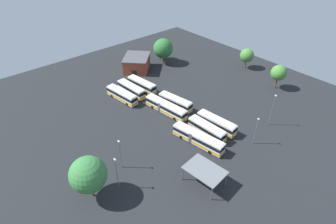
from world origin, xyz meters
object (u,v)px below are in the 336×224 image
object	(u,v)px
bus_row1_slot1	(166,107)
tree_south_edge	(247,55)
bus_row2_slot1	(207,129)
tree_east_edge	(160,48)
lamp_post_near_entrance	(120,153)
tree_northwest	(163,48)
bus_row0_slot0	(122,95)
bus_row0_slot2	(142,85)
bus_row2_slot0	(198,138)
depot_building	(137,63)
maintenance_shelter	(205,170)
tree_north_edge	(88,175)
bus_row0_slot1	(131,89)
lamp_post_mid_lot	(117,172)
bus_row1_slot2	(175,102)
bus_row2_slot2	(217,123)
lamp_post_by_building	(256,130)
lamp_post_far_corner	(272,109)
tree_northeast	(279,73)

from	to	relation	value
bus_row1_slot1	tree_south_edge	xyz separation A→B (m)	(-2.31, 42.06, 3.35)
bus_row2_slot1	tree_east_edge	xyz separation A→B (m)	(-44.37, 20.68, 3.37)
tree_east_edge	lamp_post_near_entrance	bearing A→B (deg)	-48.29
bus_row2_slot1	tree_northwest	xyz separation A→B (m)	(-41.01, 19.61, 4.39)
bus_row0_slot0	bus_row2_slot1	size ratio (longest dim) A/B	1.08
bus_row0_slot2	bus_row2_slot1	bearing A→B (deg)	-2.16
bus_row2_slot0	tree_east_edge	world-z (taller)	tree_east_edge
depot_building	maintenance_shelter	size ratio (longest dim) A/B	1.56
lamp_post_near_entrance	tree_north_edge	distance (m)	9.61
bus_row2_slot1	lamp_post_near_entrance	size ratio (longest dim) A/B	1.38
bus_row0_slot1	lamp_post_mid_lot	distance (m)	38.41
bus_row1_slot2	maintenance_shelter	size ratio (longest dim) A/B	1.28
bus_row2_slot1	tree_south_edge	world-z (taller)	tree_south_edge
depot_building	tree_north_edge	distance (m)	58.18
lamp_post_near_entrance	depot_building	bearing A→B (deg)	140.06
bus_row2_slot2	tree_south_edge	distance (m)	40.56
lamp_post_by_building	tree_east_edge	bearing A→B (deg)	165.36
lamp_post_far_corner	tree_northwest	bearing A→B (deg)	176.12
bus_row1_slot1	tree_northeast	distance (m)	39.87
bus_row1_slot2	tree_east_edge	xyz separation A→B (m)	(-29.22, 18.20, 3.37)
tree_northwest	tree_north_edge	size ratio (longest dim) A/B	0.97
tree_northeast	tree_east_edge	size ratio (longest dim) A/B	1.09
lamp_post_by_building	tree_northeast	xyz separation A→B (m)	(-11.56, 29.33, 1.36)
bus_row1_slot2	bus_row2_slot2	size ratio (longest dim) A/B	0.97
bus_row2_slot0	bus_row2_slot1	size ratio (longest dim) A/B	1.31
tree_northwest	bus_row2_slot0	bearing A→B (deg)	-29.78
bus_row1_slot1	bus_row2_slot2	distance (m)	15.81
bus_row2_slot2	lamp_post_by_building	size ratio (longest dim) A/B	1.49
lamp_post_mid_lot	tree_east_edge	world-z (taller)	lamp_post_mid_lot
tree_north_edge	bus_row0_slot2	bearing A→B (deg)	129.83
depot_building	tree_northwest	size ratio (longest dim) A/B	1.41
lamp_post_far_corner	depot_building	bearing A→B (deg)	-171.41
bus_row2_slot1	tree_east_edge	size ratio (longest dim) A/B	1.46
bus_row1_slot1	lamp_post_by_building	distance (m)	26.50
bus_row0_slot0	bus_row2_slot1	bearing A→B (deg)	14.36
bus_row1_slot1	maintenance_shelter	distance (m)	27.90
bus_row1_slot1	tree_northeast	size ratio (longest dim) A/B	1.75
maintenance_shelter	tree_north_edge	bearing A→B (deg)	-122.54
lamp_post_far_corner	tree_east_edge	world-z (taller)	lamp_post_far_corner
bus_row2_slot0	bus_row2_slot2	bearing A→B (deg)	96.91
tree_south_edge	tree_east_edge	world-z (taller)	tree_south_edge
lamp_post_mid_lot	tree_south_edge	size ratio (longest dim) A/B	1.10
lamp_post_far_corner	tree_south_edge	world-z (taller)	lamp_post_far_corner
bus_row2_slot0	lamp_post_mid_lot	size ratio (longest dim) A/B	1.73
bus_row1_slot2	tree_north_edge	world-z (taller)	tree_north_edge
bus_row0_slot2	bus_row2_slot0	bearing A→B (deg)	-10.05
depot_building	tree_northwest	distance (m)	11.89
bus_row0_slot0	lamp_post_mid_lot	bearing A→B (deg)	-34.64
lamp_post_near_entrance	lamp_post_mid_lot	bearing A→B (deg)	-40.03
bus_row1_slot2	bus_row2_slot1	distance (m)	15.35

